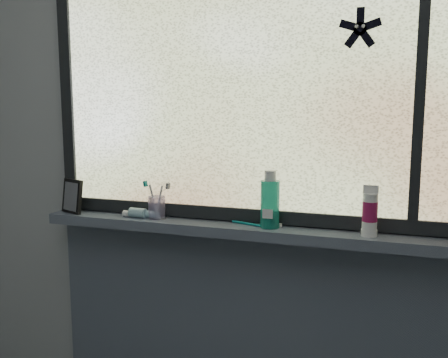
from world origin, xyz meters
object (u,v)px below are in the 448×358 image
toothbrush_cup (157,207)px  cream_tube (370,209)px  mouthwash_bottle (270,199)px  vanity_mirror (72,196)px

toothbrush_cup → cream_tube: bearing=-0.9°
toothbrush_cup → cream_tube: cream_tube is taller
toothbrush_cup → mouthwash_bottle: 0.46m
mouthwash_bottle → vanity_mirror: bearing=-178.9°
vanity_mirror → toothbrush_cup: size_ratio=1.61×
vanity_mirror → mouthwash_bottle: size_ratio=0.81×
mouthwash_bottle → cream_tube: bearing=-1.3°
mouthwash_bottle → toothbrush_cup: bearing=179.4°
toothbrush_cup → mouthwash_bottle: bearing=-0.6°
vanity_mirror → cream_tube: cream_tube is taller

